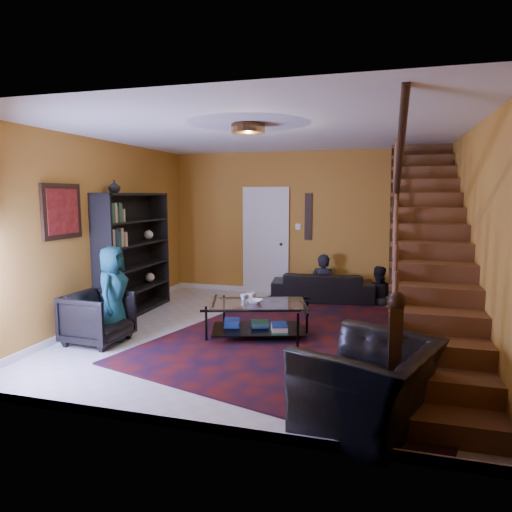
{
  "coord_description": "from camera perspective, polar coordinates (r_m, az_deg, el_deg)",
  "views": [
    {
      "loc": [
        1.59,
        -6.06,
        1.97
      ],
      "look_at": [
        -0.25,
        0.4,
        1.07
      ],
      "focal_mm": 32.0,
      "sensor_mm": 36.0,
      "label": 1
    }
  ],
  "objects": [
    {
      "name": "floor",
      "position": [
        6.57,
        1.12,
        -9.8
      ],
      "size": [
        5.5,
        5.5,
        0.0
      ],
      "primitive_type": "plane",
      "color": "beige",
      "rests_on": "ground"
    },
    {
      "name": "room",
      "position": [
        8.18,
        -5.58,
        -5.96
      ],
      "size": [
        5.5,
        5.5,
        5.5
      ],
      "color": "#B26C27",
      "rests_on": "ground"
    },
    {
      "name": "staircase",
      "position": [
        6.11,
        20.79,
        1.79
      ],
      "size": [
        0.95,
        5.02,
        3.18
      ],
      "color": "brown",
      "rests_on": "floor"
    },
    {
      "name": "bookshelf",
      "position": [
        7.83,
        -14.98,
        0.02
      ],
      "size": [
        0.35,
        1.8,
        2.0
      ],
      "color": "black",
      "rests_on": "floor"
    },
    {
      "name": "door",
      "position": [
        9.13,
        1.23,
        1.72
      ],
      "size": [
        0.82,
        0.05,
        2.05
      ],
      "primitive_type": "cube",
      "color": "silver",
      "rests_on": "floor"
    },
    {
      "name": "framed_picture",
      "position": [
        6.63,
        -23.11,
        5.15
      ],
      "size": [
        0.04,
        0.74,
        0.74
      ],
      "primitive_type": "cube",
      "color": "maroon",
      "rests_on": "room"
    },
    {
      "name": "wall_hanging",
      "position": [
        8.92,
        6.56,
        4.91
      ],
      "size": [
        0.14,
        0.03,
        0.9
      ],
      "primitive_type": "cube",
      "color": "black",
      "rests_on": "room"
    },
    {
      "name": "ceiling_fixture",
      "position": [
        5.55,
        -0.98,
        15.63
      ],
      "size": [
        0.4,
        0.4,
        0.1
      ],
      "primitive_type": "cylinder",
      "color": "#3F2814",
      "rests_on": "room"
    },
    {
      "name": "rug",
      "position": [
        6.38,
        8.45,
        -10.3
      ],
      "size": [
        4.98,
        5.37,
        0.02
      ],
      "primitive_type": "cube",
      "rotation": [
        0.0,
        0.0,
        -0.27
      ],
      "color": "#49100D",
      "rests_on": "floor"
    },
    {
      "name": "sofa",
      "position": [
        8.6,
        8.3,
        -3.82
      ],
      "size": [
        1.93,
        0.95,
        0.54
      ],
      "primitive_type": "imported",
      "rotation": [
        0.0,
        0.0,
        3.27
      ],
      "color": "black",
      "rests_on": "floor"
    },
    {
      "name": "armchair_left",
      "position": [
        6.47,
        -19.16,
        -7.33
      ],
      "size": [
        0.8,
        0.78,
        0.69
      ],
      "primitive_type": "imported",
      "rotation": [
        0.0,
        0.0,
        1.5
      ],
      "color": "black",
      "rests_on": "floor"
    },
    {
      "name": "armchair_right",
      "position": [
        4.13,
        13.88,
        -15.35
      ],
      "size": [
        1.35,
        1.43,
        0.74
      ],
      "primitive_type": "imported",
      "rotation": [
        0.0,
        0.0,
        -1.95
      ],
      "color": "black",
      "rests_on": "floor"
    },
    {
      "name": "person_adult_a",
      "position": [
        8.66,
        8.36,
        -4.12
      ],
      "size": [
        0.52,
        0.37,
        1.33
      ],
      "primitive_type": "imported",
      "rotation": [
        0.0,
        0.0,
        3.02
      ],
      "color": "black",
      "rests_on": "sofa"
    },
    {
      "name": "person_adult_b",
      "position": [
        8.61,
        14.93,
        -4.99
      ],
      "size": [
        0.57,
        0.44,
        1.14
      ],
      "primitive_type": "imported",
      "rotation": [
        0.0,
        0.0,
        3.12
      ],
      "color": "black",
      "rests_on": "sofa"
    },
    {
      "name": "person_child",
      "position": [
        6.52,
        -17.46,
        -4.43
      ],
      "size": [
        0.52,
        0.69,
        1.29
      ],
      "primitive_type": "imported",
      "rotation": [
        0.0,
        0.0,
        1.76
      ],
      "color": "#1A4F63",
      "rests_on": "armchair_left"
    },
    {
      "name": "coffee_table",
      "position": [
        6.34,
        0.25,
        -7.7
      ],
      "size": [
        1.47,
        1.12,
        0.5
      ],
      "rotation": [
        0.0,
        0.0,
        0.3
      ],
      "color": "black",
      "rests_on": "floor"
    },
    {
      "name": "cup_a",
      "position": [
        6.49,
        -0.59,
        -5.01
      ],
      "size": [
        0.13,
        0.13,
        0.1
      ],
      "primitive_type": "imported",
      "rotation": [
        0.0,
        0.0,
        0.06
      ],
      "color": "#999999",
      "rests_on": "coffee_table"
    },
    {
      "name": "cup_b",
      "position": [
        6.44,
        -1.56,
        -5.17
      ],
      "size": [
        0.11,
        0.11,
        0.09
      ],
      "primitive_type": "imported",
      "rotation": [
        0.0,
        0.0,
        -0.28
      ],
      "color": "#999999",
      "rests_on": "coffee_table"
    },
    {
      "name": "bowl",
      "position": [
        6.27,
        -0.14,
        -5.68
      ],
      "size": [
        0.21,
        0.21,
        0.05
      ],
      "primitive_type": "imported",
      "rotation": [
        0.0,
        0.0,
        -0.03
      ],
      "color": "#999999",
      "rests_on": "coffee_table"
    },
    {
      "name": "vase",
      "position": [
        7.34,
        -17.3,
        8.3
      ],
      "size": [
        0.18,
        0.18,
        0.19
      ],
      "primitive_type": "imported",
      "color": "#999999",
      "rests_on": "bookshelf"
    },
    {
      "name": "popcorn_bucket",
      "position": [
        6.77,
        -15.93,
        -8.68
      ],
      "size": [
        0.18,
        0.18,
        0.16
      ],
      "primitive_type": "cylinder",
      "rotation": [
        0.0,
        0.0,
        0.3
      ],
      "color": "red",
      "rests_on": "rug"
    }
  ]
}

